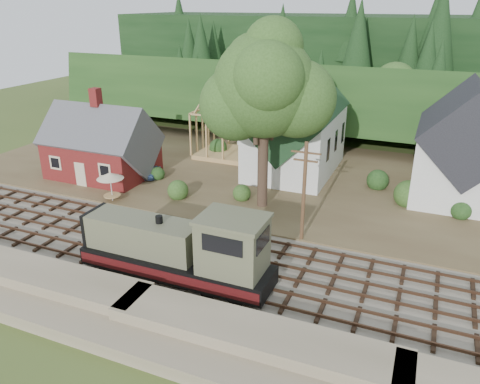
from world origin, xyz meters
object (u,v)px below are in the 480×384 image
at_px(locomotive, 182,251).
at_px(patio_set, 110,177).
at_px(car_blue, 151,172).
at_px(car_green, 82,173).

bearing_deg(locomotive, patio_set, 144.63).
distance_m(car_blue, patio_set, 6.93).
relative_size(car_blue, patio_set, 1.19).
xyz_separation_m(locomotive, car_green, (-18.64, 12.22, -1.37)).
relative_size(locomotive, car_blue, 4.07).
xyz_separation_m(car_blue, car_green, (-6.25, -3.19, 0.04)).
xyz_separation_m(car_blue, patio_set, (0.14, -6.71, 1.74)).
bearing_deg(patio_set, car_blue, 91.21).
relative_size(locomotive, patio_set, 4.83).
bearing_deg(locomotive, car_blue, 128.81).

